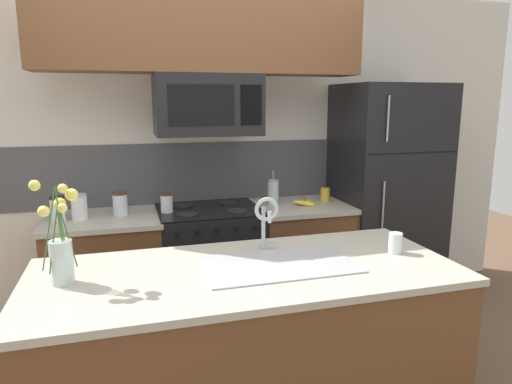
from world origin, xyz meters
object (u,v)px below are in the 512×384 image
at_px(banana_bunch, 305,203).
at_px(storage_jar_medium, 79,207).
at_px(storage_jar_squat, 167,204).
at_px(sink_faucet, 266,216).
at_px(french_press, 273,192).
at_px(coffee_tin, 325,194).
at_px(flower_vase, 61,251).
at_px(storage_jar_short, 120,204).
at_px(spare_glass, 395,243).
at_px(refrigerator, 384,196).
at_px(microwave, 207,105).
at_px(storage_jar_tall, 58,209).
at_px(stove_range, 210,267).

bearing_deg(banana_bunch, storage_jar_medium, 178.52).
height_order(storage_jar_squat, sink_faucet, sink_faucet).
distance_m(banana_bunch, french_press, 0.27).
distance_m(storage_jar_squat, sink_faucet, 1.10).
distance_m(storage_jar_medium, coffee_tin, 1.88).
xyz_separation_m(storage_jar_medium, flower_vase, (0.02, -1.18, 0.06)).
relative_size(storage_jar_short, sink_faucet, 0.55).
relative_size(sink_faucet, flower_vase, 0.65).
relative_size(storage_jar_squat, french_press, 0.57).
bearing_deg(sink_faucet, spare_glass, -17.97).
xyz_separation_m(storage_jar_medium, coffee_tin, (1.88, 0.07, -0.03)).
bearing_deg(banana_bunch, coffee_tin, 26.37).
relative_size(refrigerator, french_press, 6.92).
bearing_deg(spare_glass, storage_jar_medium, 143.99).
bearing_deg(banana_bunch, spare_glass, -88.17).
bearing_deg(microwave, sink_faucet, -83.07).
bearing_deg(spare_glass, sink_faucet, 162.03).
relative_size(coffee_tin, flower_vase, 0.23).
relative_size(storage_jar_tall, flower_vase, 0.36).
height_order(stove_range, sink_faucet, sink_faucet).
distance_m(banana_bunch, flower_vase, 1.99).
xyz_separation_m(storage_jar_tall, flower_vase, (0.16, -1.18, 0.07)).
height_order(microwave, french_press, microwave).
bearing_deg(flower_vase, coffee_tin, 34.00).
bearing_deg(french_press, banana_bunch, -28.20).
xyz_separation_m(storage_jar_tall, french_press, (1.57, 0.08, 0.02)).
distance_m(stove_range, refrigerator, 1.57).
relative_size(storage_jar_short, storage_jar_squat, 1.09).
xyz_separation_m(banana_bunch, french_press, (-0.22, 0.12, 0.08)).
xyz_separation_m(spare_glass, flower_vase, (-1.67, 0.05, 0.10)).
height_order(coffee_tin, spare_glass, spare_glass).
bearing_deg(storage_jar_tall, spare_glass, -33.91).
relative_size(storage_jar_squat, sink_faucet, 0.50).
bearing_deg(storage_jar_squat, flower_vase, -115.88).
distance_m(storage_jar_short, banana_bunch, 1.39).
bearing_deg(storage_jar_tall, banana_bunch, -1.41).
height_order(stove_range, storage_jar_squat, storage_jar_squat).
bearing_deg(sink_faucet, storage_jar_short, 125.62).
relative_size(french_press, flower_vase, 0.56).
relative_size(stove_range, flower_vase, 1.96).
xyz_separation_m(banana_bunch, coffee_tin, (0.22, 0.11, 0.03)).
xyz_separation_m(storage_jar_medium, sink_faucet, (1.03, -1.01, 0.11)).
relative_size(refrigerator, coffee_tin, 16.81).
bearing_deg(storage_jar_short, storage_jar_tall, -173.93).
relative_size(storage_jar_tall, storage_jar_squat, 1.11).
bearing_deg(storage_jar_short, french_press, 1.61).
height_order(spare_glass, flower_vase, flower_vase).
distance_m(storage_jar_medium, french_press, 1.43).
bearing_deg(stove_range, french_press, 6.54).
xyz_separation_m(refrigerator, spare_glass, (-0.71, -1.27, 0.04)).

